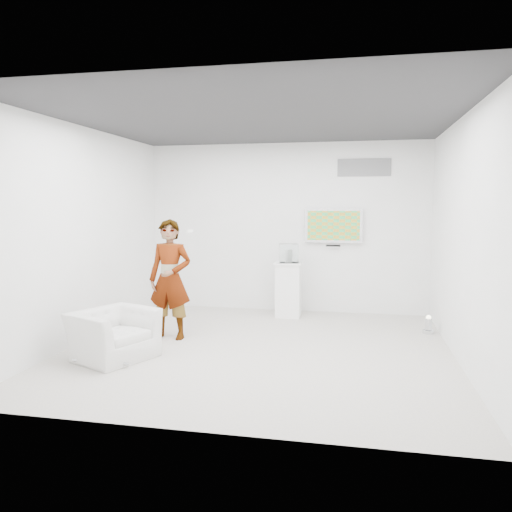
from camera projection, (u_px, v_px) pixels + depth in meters
name	position (u px, v px, depth m)	size (l,w,h in m)	color
room	(259.00, 237.00, 6.50)	(5.01, 5.01, 3.00)	beige
tv	(334.00, 226.00, 8.72)	(1.00, 0.08, 0.60)	silver
logo_decal	(364.00, 167.00, 8.55)	(0.90, 0.02, 0.30)	slate
person	(170.00, 279.00, 7.11)	(0.62, 0.41, 1.71)	silver
armchair	(113.00, 334.00, 6.22)	(0.93, 0.81, 0.61)	silver
pedestal	(288.00, 289.00, 8.54)	(0.45, 0.45, 0.94)	white
floor_uplight	(428.00, 325.00, 7.44)	(0.17, 0.17, 0.26)	silver
vitrine	(289.00, 253.00, 8.47)	(0.31, 0.31, 0.31)	white
console	(289.00, 256.00, 8.48)	(0.05, 0.16, 0.22)	white
wii_remote	(190.00, 231.00, 7.13)	(0.04, 0.15, 0.04)	white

